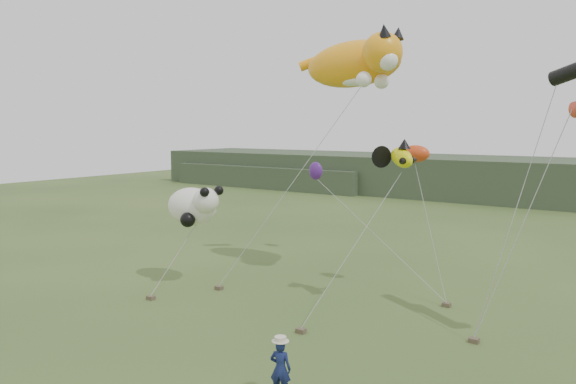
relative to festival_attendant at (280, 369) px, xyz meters
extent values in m
plane|color=#385123|center=(-1.39, 0.96, -0.78)|extent=(120.00, 120.00, 0.00)
cube|color=#2D3D28|center=(-1.39, 45.96, 1.22)|extent=(90.00, 12.00, 4.00)
cube|color=#2D3D28|center=(-31.39, 42.96, 0.47)|extent=(25.00, 8.00, 2.50)
imported|color=#141D4B|center=(0.00, 0.00, 0.00)|extent=(0.65, 0.52, 1.56)
cube|color=brown|center=(-7.94, 6.43, -0.70)|extent=(0.31, 0.25, 0.16)
cube|color=brown|center=(-2.13, 4.17, -0.70)|extent=(0.31, 0.25, 0.16)
cube|color=brown|center=(3.04, 6.69, -0.70)|extent=(0.31, 0.25, 0.16)
cube|color=brown|center=(-9.27, 3.75, -0.70)|extent=(0.31, 0.25, 0.16)
cube|color=brown|center=(1.02, 9.82, -0.70)|extent=(0.31, 0.25, 0.16)
ellipsoid|color=orange|center=(-4.56, 12.19, 9.20)|extent=(4.97, 2.54, 2.49)
sphere|color=orange|center=(-2.62, 11.22, 9.49)|extent=(1.75, 1.75, 1.75)
cone|color=black|center=(-2.33, 10.74, 10.31)|extent=(0.54, 0.66, 0.66)
cone|color=black|center=(-2.14, 11.71, 10.31)|extent=(0.54, 0.63, 0.62)
sphere|color=white|center=(-2.23, 10.93, 9.10)|extent=(0.87, 0.87, 0.87)
ellipsoid|color=white|center=(-4.37, 11.90, 8.42)|extent=(1.71, 0.85, 0.53)
sphere|color=white|center=(-3.20, 10.64, 8.32)|extent=(0.68, 0.68, 0.68)
sphere|color=white|center=(-3.01, 12.00, 8.32)|extent=(0.68, 0.68, 0.68)
cylinder|color=orange|center=(-7.08, 12.97, 9.58)|extent=(1.81, 1.32, 1.05)
ellipsoid|color=#DCDB08|center=(-0.46, 8.56, 5.12)|extent=(1.53, 1.34, 1.03)
cone|color=black|center=(-1.61, 8.85, 5.12)|extent=(1.05, 1.09, 0.86)
cone|color=black|center=(-0.37, 8.56, 5.65)|extent=(0.48, 0.48, 0.38)
cone|color=black|center=(-0.18, 8.08, 5.03)|extent=(0.51, 0.54, 0.38)
cone|color=black|center=(-0.18, 9.04, 5.03)|extent=(0.51, 0.54, 0.38)
ellipsoid|color=white|center=(-9.75, 6.71, 2.72)|extent=(2.55, 1.70, 1.70)
sphere|color=white|center=(-8.62, 6.43, 3.10)|extent=(1.13, 1.13, 1.13)
sphere|color=black|center=(-8.33, 6.05, 3.52)|extent=(0.42, 0.42, 0.42)
sphere|color=black|center=(-8.24, 6.86, 3.52)|extent=(0.42, 0.42, 0.42)
sphere|color=black|center=(-9.28, 5.96, 2.25)|extent=(0.66, 0.66, 0.66)
sphere|color=black|center=(-10.51, 7.00, 2.34)|extent=(0.66, 0.66, 0.66)
ellipsoid|color=red|center=(-0.95, 11.08, 5.16)|extent=(1.24, 0.72, 0.72)
ellipsoid|color=#4A1A78|center=(-8.39, 15.05, 3.85)|extent=(0.82, 0.54, 1.00)
camera|label=1|loc=(8.19, -11.37, 6.27)|focal=35.00mm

